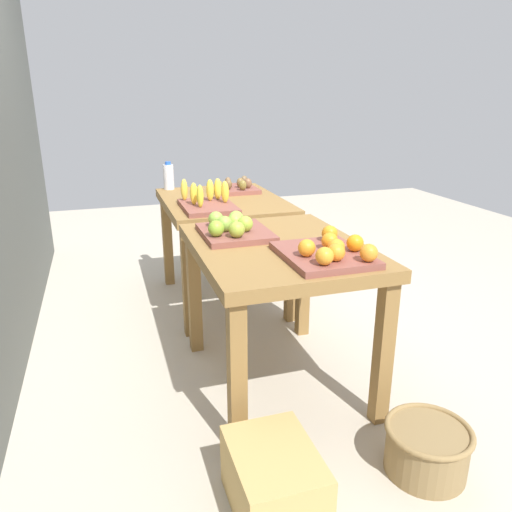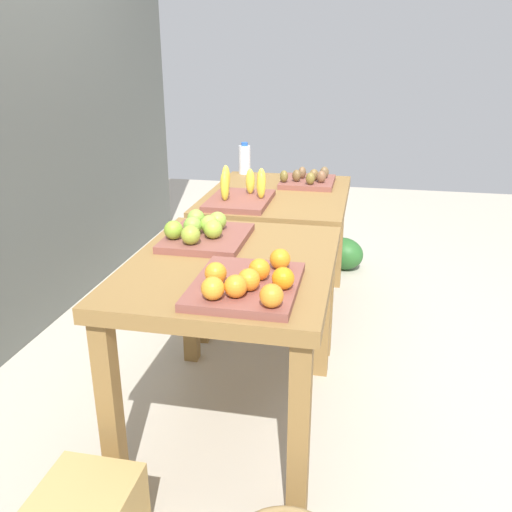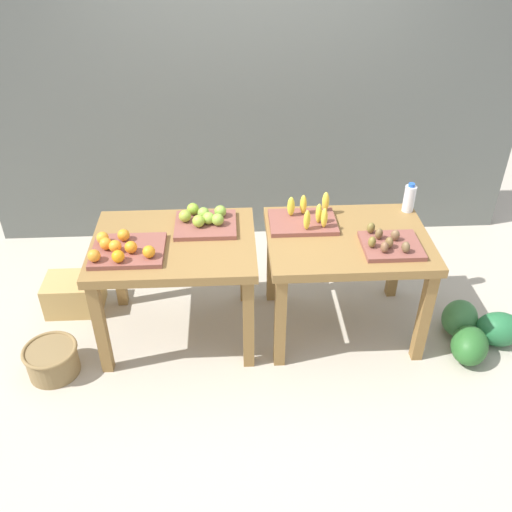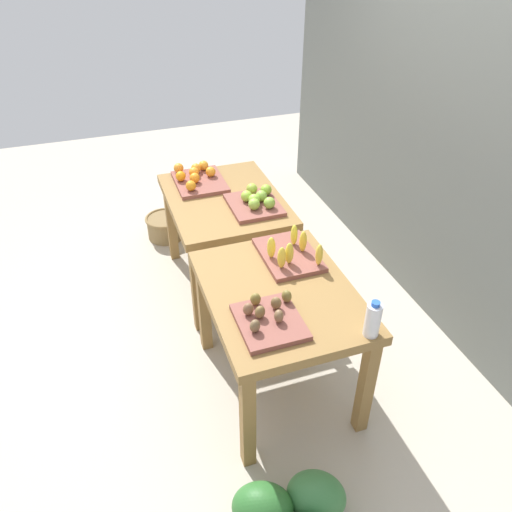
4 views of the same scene
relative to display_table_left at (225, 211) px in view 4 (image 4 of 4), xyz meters
name	(u,v)px [view 4 (image 4 of 4)]	position (x,y,z in m)	size (l,w,h in m)	color
ground_plane	(249,325)	(0.56, 0.00, -0.65)	(8.00, 8.00, 0.00)	#B7AD9B
back_wall	(453,100)	(0.56, 1.35, 0.85)	(4.40, 0.12, 3.00)	#5E625D
display_table_left	(225,211)	(0.00, 0.00, 0.00)	(1.04, 0.80, 0.76)	olive
display_table_right	(279,305)	(1.12, 0.00, 0.00)	(1.04, 0.80, 0.76)	olive
orange_bin	(197,178)	(-0.29, -0.13, 0.15)	(0.45, 0.36, 0.11)	brown
apple_bin	(256,201)	(0.20, 0.17, 0.15)	(0.40, 0.35, 0.11)	brown
banana_crate	(290,253)	(0.86, 0.16, 0.15)	(0.44, 0.32, 0.17)	brown
kiwi_bin	(268,318)	(1.35, -0.15, 0.14)	(0.36, 0.33, 0.10)	brown
water_bottle	(373,320)	(1.59, 0.30, 0.21)	(0.08, 0.08, 0.21)	silver
wicker_basket	(165,226)	(-0.80, -0.35, -0.54)	(0.35, 0.35, 0.21)	olive
cardboard_produce_box	(234,213)	(-0.80, 0.30, -0.52)	(0.40, 0.30, 0.25)	tan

